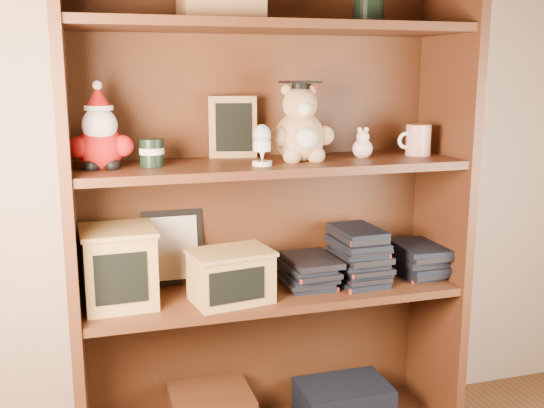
{
  "coord_description": "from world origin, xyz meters",
  "views": [
    {
      "loc": [
        -0.58,
        -0.5,
        1.21
      ],
      "look_at": [
        -0.04,
        1.3,
        0.82
      ],
      "focal_mm": 42.0,
      "sensor_mm": 36.0,
      "label": 1
    }
  ],
  "objects_px": {
    "bookcase": "(267,214)",
    "teacher_mug": "(418,140)",
    "grad_teddy_bear": "(300,130)",
    "treats_box": "(119,266)"
  },
  "relations": [
    {
      "from": "grad_teddy_bear",
      "to": "teacher_mug",
      "type": "xyz_separation_m",
      "value": [
        0.4,
        0.01,
        -0.04
      ]
    },
    {
      "from": "teacher_mug",
      "to": "treats_box",
      "type": "bearing_deg",
      "value": -179.94
    },
    {
      "from": "bookcase",
      "to": "teacher_mug",
      "type": "bearing_deg",
      "value": -5.95
    },
    {
      "from": "teacher_mug",
      "to": "treats_box",
      "type": "xyz_separation_m",
      "value": [
        -0.94,
        -0.0,
        -0.33
      ]
    },
    {
      "from": "grad_teddy_bear",
      "to": "treats_box",
      "type": "xyz_separation_m",
      "value": [
        -0.55,
        0.01,
        -0.38
      ]
    },
    {
      "from": "bookcase",
      "to": "treats_box",
      "type": "xyz_separation_m",
      "value": [
        -0.46,
        -0.05,
        -0.11
      ]
    },
    {
      "from": "bookcase",
      "to": "teacher_mug",
      "type": "height_order",
      "value": "bookcase"
    },
    {
      "from": "grad_teddy_bear",
      "to": "treats_box",
      "type": "height_order",
      "value": "grad_teddy_bear"
    },
    {
      "from": "bookcase",
      "to": "teacher_mug",
      "type": "relative_size",
      "value": 14.4
    },
    {
      "from": "teacher_mug",
      "to": "grad_teddy_bear",
      "type": "bearing_deg",
      "value": -178.94
    }
  ]
}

